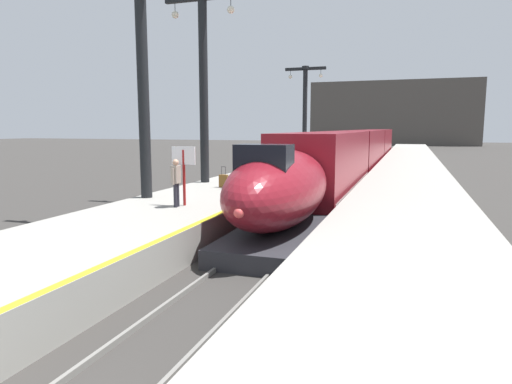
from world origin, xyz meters
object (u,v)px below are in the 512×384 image
Objects in this scene: passenger_near_edge at (238,167)px; rolling_suitcase at (224,181)px; passenger_mid_platform at (176,179)px; highspeed_train_main at (359,150)px; station_column_mid at (142,59)px; station_column_far at (203,71)px; station_column_distant at (305,102)px; departure_info_board at (184,164)px.

rolling_suitcase is at bearing 167.18° from passenger_near_edge.
rolling_suitcase is (-0.78, 0.18, -0.69)m from passenger_near_edge.
highspeed_train_main is at bearing 81.45° from passenger_mid_platform.
station_column_mid reaches higher than passenger_mid_platform.
passenger_mid_platform is (2.21, -1.58, -4.42)m from station_column_mid.
highspeed_train_main reaches higher than passenger_near_edge.
highspeed_train_main is 6.16× the size of station_column_far.
station_column_distant is 5.13× the size of passenger_near_edge.
station_column_distant is (-5.90, 5.53, 4.35)m from highspeed_train_main.
station_column_mid is 4.70m from departure_info_board.
passenger_near_edge is at bearing -100.02° from highspeed_train_main.
highspeed_train_main is 27.13× the size of departure_info_board.
station_column_distant is at bearing 93.99° from rolling_suitcase.
departure_info_board is at bearing -27.22° from station_column_mid.
station_column_distant is (0.00, 28.48, -0.16)m from station_column_mid.
station_column_far is at bearing 109.18° from departure_info_board.
station_column_mid is at bearing -113.92° from rolling_suitcase.
station_column_mid is 9.13× the size of rolling_suitcase.
highspeed_train_main is at bearing 79.98° from passenger_near_edge.
station_column_far is 5.52× the size of passenger_near_edge.
station_column_far is at bearing 144.35° from passenger_near_edge.
passenger_mid_platform is at bearing -98.55° from highspeed_train_main.
rolling_suitcase is (1.72, -24.61, -4.95)m from station_column_distant.
station_column_far is 9.50× the size of rolling_suitcase.
station_column_far is 23.00m from station_column_distant.
passenger_near_edge and passenger_mid_platform have the same top height.
station_column_mid is 5.49m from station_column_far.
station_column_far is at bearing 90.00° from station_column_mid.
passenger_near_edge is at bearing -84.25° from station_column_distant.
station_column_far reaches higher than rolling_suitcase.
station_column_far reaches higher than station_column_distant.
station_column_far reaches higher than passenger_mid_platform.
passenger_near_edge is at bearing -12.82° from rolling_suitcase.
passenger_near_edge is 1.72× the size of rolling_suitcase.
highspeed_train_main is at bearing -43.16° from station_column_distant.
departure_info_board is (2.32, -29.68, -3.75)m from station_column_distant.
passenger_mid_platform is 1.72× the size of rolling_suitcase.
station_column_mid is 6.63m from rolling_suitcase.
highspeed_train_main is 19.56m from passenger_near_edge.
departure_info_board is (0.11, 0.39, 0.52)m from passenger_mid_platform.
departure_info_board is at bearing -92.04° from passenger_near_edge.
station_column_far reaches higher than station_column_mid.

